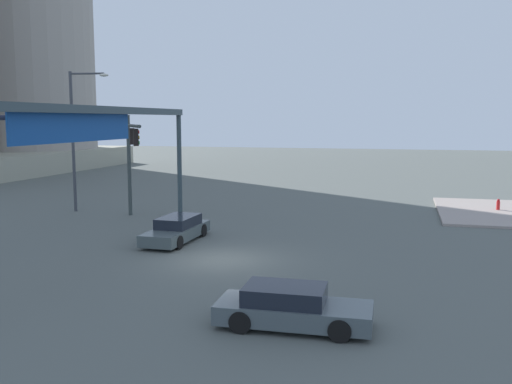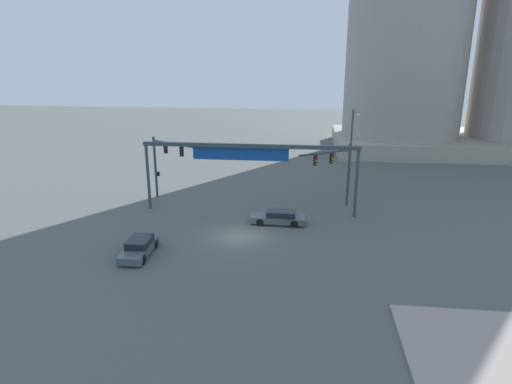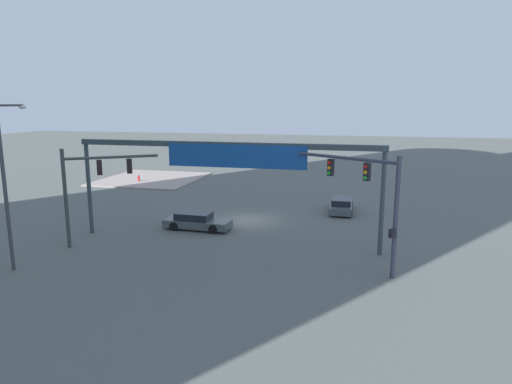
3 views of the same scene
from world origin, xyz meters
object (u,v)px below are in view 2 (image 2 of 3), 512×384
object	(u,v)px
traffic_signal_opposite_side	(337,166)
streetlamp_curved_arm	(351,147)
sedan_car_approaching	(279,217)
traffic_signal_near_corner	(164,158)
sedan_car_waiting_far	(139,247)

from	to	relation	value
traffic_signal_opposite_side	streetlamp_curved_arm	size ratio (longest dim) A/B	0.69
sedan_car_approaching	traffic_signal_near_corner	bearing A→B (deg)	-23.14
streetlamp_curved_arm	sedan_car_waiting_far	distance (m)	24.58
traffic_signal_opposite_side	sedan_car_approaching	distance (m)	8.00
traffic_signal_opposite_side	sedan_car_waiting_far	distance (m)	19.95
sedan_car_approaching	sedan_car_waiting_far	xyz separation A→B (m)	(-9.86, -7.70, -0.00)
streetlamp_curved_arm	sedan_car_waiting_far	xyz separation A→B (m)	(-16.72, -17.42, -4.61)
traffic_signal_opposite_side	sedan_car_waiting_far	bearing A→B (deg)	6.74
streetlamp_curved_arm	sedan_car_waiting_far	size ratio (longest dim) A/B	2.00
traffic_signal_near_corner	traffic_signal_opposite_side	size ratio (longest dim) A/B	1.02
traffic_signal_opposite_side	sedan_car_approaching	bearing A→B (deg)	10.74
sedan_car_approaching	traffic_signal_opposite_side	bearing A→B (deg)	-134.10
traffic_signal_opposite_side	streetlamp_curved_arm	xyz separation A→B (m)	(1.75, 4.74, 0.97)
traffic_signal_near_corner	streetlamp_curved_arm	xyz separation A→B (m)	(18.84, 4.18, 0.78)
traffic_signal_near_corner	traffic_signal_opposite_side	world-z (taller)	traffic_signal_near_corner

